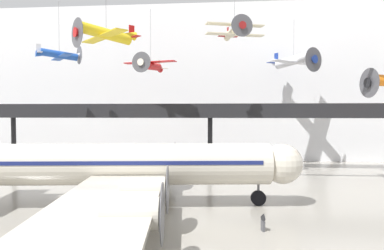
% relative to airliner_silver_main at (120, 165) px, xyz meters
% --- Properties ---
extents(ground_plane, '(260.00, 260.00, 0.00)m').
position_rel_airliner_silver_main_xyz_m(ground_plane, '(6.98, -3.80, -3.57)').
color(ground_plane, gray).
extents(hangar_back_wall, '(140.00, 3.00, 26.39)m').
position_rel_airliner_silver_main_xyz_m(hangar_back_wall, '(6.98, 30.80, 9.63)').
color(hangar_back_wall, white).
rests_on(hangar_back_wall, ground).
extents(mezzanine_walkway, '(110.00, 3.20, 9.29)m').
position_rel_airliner_silver_main_xyz_m(mezzanine_walkway, '(6.98, 20.49, 4.08)').
color(mezzanine_walkway, black).
rests_on(mezzanine_walkway, ground).
extents(airliner_silver_main, '(32.00, 36.49, 10.37)m').
position_rel_airliner_silver_main_xyz_m(airliner_silver_main, '(0.00, 0.00, 0.00)').
color(airliner_silver_main, beige).
rests_on(airliner_silver_main, ground).
extents(suspended_plane_blue_trainer, '(5.50, 5.79, 7.53)m').
position_rel_airliner_silver_main_xyz_m(suspended_plane_blue_trainer, '(-11.50, 12.82, 11.66)').
color(suspended_plane_blue_trainer, '#1E4CAD').
extents(suspended_plane_yellow_lowwing, '(7.06, 7.08, 7.35)m').
position_rel_airliner_silver_main_xyz_m(suspended_plane_yellow_lowwing, '(-3.41, 6.78, 12.70)').
color(suspended_plane_yellow_lowwing, yellow).
extents(suspended_plane_cream_biplane, '(6.92, 5.84, 5.49)m').
position_rel_airliner_silver_main_xyz_m(suspended_plane_cream_biplane, '(10.13, 12.00, 13.92)').
color(suspended_plane_cream_biplane, beige).
extents(suspended_plane_red_highwing, '(7.33, 6.11, 8.65)m').
position_rel_airliner_silver_main_xyz_m(suspended_plane_red_highwing, '(-0.76, 16.60, 10.70)').
color(suspended_plane_red_highwing, red).
extents(suspended_plane_white_twin, '(8.67, 8.07, 8.09)m').
position_rel_airliner_silver_main_xyz_m(suspended_plane_white_twin, '(19.28, 23.86, 12.20)').
color(suspended_plane_white_twin, silver).
extents(info_sign_pedestal, '(0.27, 0.75, 1.24)m').
position_rel_airliner_silver_main_xyz_m(info_sign_pedestal, '(11.51, -5.13, -3.11)').
color(info_sign_pedestal, '#4C4C51').
rests_on(info_sign_pedestal, ground).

